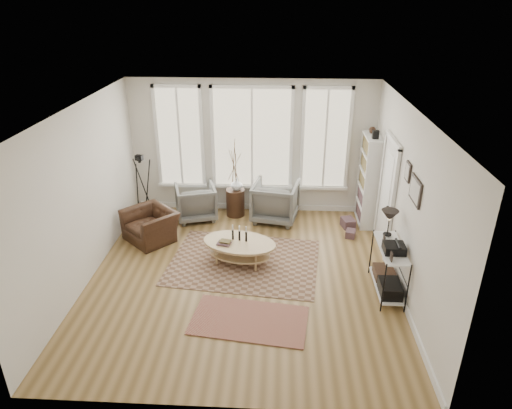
# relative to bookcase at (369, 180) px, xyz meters

# --- Properties ---
(room) EXTENTS (5.50, 5.54, 2.90)m
(room) POSITION_rel_bookcase_xyz_m (-2.42, -2.20, 0.47)
(room) COLOR olive
(room) RESTS_ON ground
(bay_window) EXTENTS (4.14, 0.12, 2.24)m
(bay_window) POSITION_rel_bookcase_xyz_m (-2.44, 0.49, 0.65)
(bay_window) COLOR #CDBC85
(bay_window) RESTS_ON ground
(door) EXTENTS (0.09, 1.06, 2.22)m
(door) POSITION_rel_bookcase_xyz_m (0.13, -1.08, 0.17)
(door) COLOR silver
(door) RESTS_ON ground
(bookcase) EXTENTS (0.31, 0.85, 2.06)m
(bookcase) POSITION_rel_bookcase_xyz_m (0.00, 0.00, 0.00)
(bookcase) COLOR white
(bookcase) RESTS_ON ground
(low_shelf) EXTENTS (0.38, 1.08, 1.30)m
(low_shelf) POSITION_rel_bookcase_xyz_m (-0.06, -2.52, -0.44)
(low_shelf) COLOR white
(low_shelf) RESTS_ON ground
(wall_art) EXTENTS (0.04, 0.88, 0.44)m
(wall_art) POSITION_rel_bookcase_xyz_m (0.14, -2.49, 0.92)
(wall_art) COLOR black
(wall_art) RESTS_ON ground
(rug_main) EXTENTS (2.84, 2.26, 0.01)m
(rug_main) POSITION_rel_bookcase_xyz_m (-2.45, -1.76, -0.95)
(rug_main) COLOR brown
(rug_main) RESTS_ON ground
(rug_runner) EXTENTS (1.83, 1.17, 0.01)m
(rug_runner) POSITION_rel_bookcase_xyz_m (-2.24, -3.39, -0.94)
(rug_runner) COLOR maroon
(rug_runner) RESTS_ON ground
(coffee_table) EXTENTS (1.48, 1.13, 0.61)m
(coffee_table) POSITION_rel_bookcase_xyz_m (-2.54, -1.76, -0.63)
(coffee_table) COLOR tan
(coffee_table) RESTS_ON ground
(armchair_left) EXTENTS (1.02, 1.04, 0.76)m
(armchair_left) POSITION_rel_bookcase_xyz_m (-3.62, -0.02, -0.57)
(armchair_left) COLOR slate
(armchair_left) RESTS_ON ground
(armchair_right) EXTENTS (1.07, 1.09, 0.85)m
(armchair_right) POSITION_rel_bookcase_xyz_m (-1.91, 0.00, -0.53)
(armchair_right) COLOR slate
(armchair_right) RESTS_ON ground
(side_table) EXTENTS (0.40, 0.40, 1.69)m
(side_table) POSITION_rel_bookcase_xyz_m (-2.78, 0.17, -0.14)
(side_table) COLOR #382217
(side_table) RESTS_ON ground
(vase) EXTENTS (0.30, 0.30, 0.26)m
(vase) POSITION_rel_bookcase_xyz_m (-2.75, 0.17, -0.22)
(vase) COLOR silver
(vase) RESTS_ON side_table
(accent_chair) EXTENTS (1.26, 1.25, 0.62)m
(accent_chair) POSITION_rel_bookcase_xyz_m (-4.35, -1.01, -0.65)
(accent_chair) COLOR #382217
(accent_chair) RESTS_ON ground
(tripod_camera) EXTENTS (0.52, 0.52, 1.49)m
(tripod_camera) POSITION_rel_bookcase_xyz_m (-4.67, -0.24, -0.27)
(tripod_camera) COLOR black
(tripod_camera) RESTS_ON ground
(book_stack_near) EXTENTS (0.31, 0.35, 0.19)m
(book_stack_near) POSITION_rel_bookcase_xyz_m (-0.39, -0.28, -0.86)
(book_stack_near) COLOR brown
(book_stack_near) RESTS_ON ground
(book_stack_far) EXTENTS (0.24, 0.27, 0.15)m
(book_stack_far) POSITION_rel_bookcase_xyz_m (-0.39, -0.70, -0.88)
(book_stack_far) COLOR brown
(book_stack_far) RESTS_ON ground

